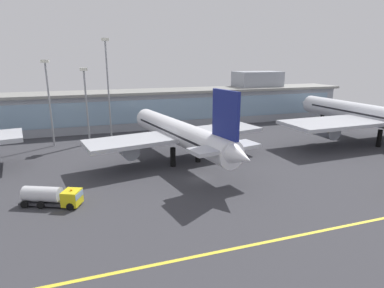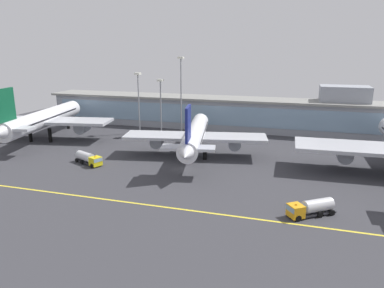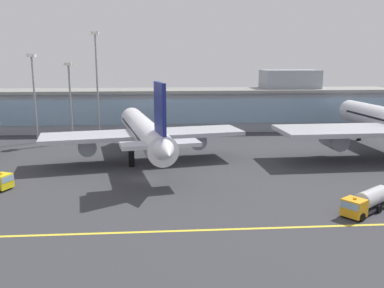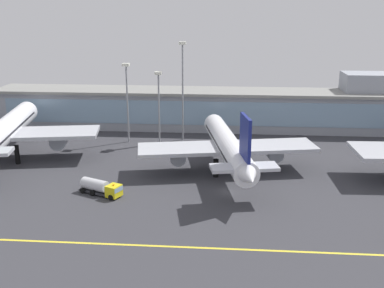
# 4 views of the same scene
# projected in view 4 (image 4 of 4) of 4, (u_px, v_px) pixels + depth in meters

# --- Properties ---
(ground_plane) EXTENTS (190.11, 190.11, 0.00)m
(ground_plane) POSITION_uv_depth(u_px,v_px,m) (227.00, 192.00, 89.77)
(ground_plane) COLOR #38383D
(taxiway_centreline_stripe) EXTENTS (152.09, 0.50, 0.01)m
(taxiway_centreline_stripe) POSITION_uv_depth(u_px,v_px,m) (226.00, 249.00, 68.76)
(taxiway_centreline_stripe) COLOR yellow
(taxiway_centreline_stripe) RESTS_ON ground
(terminal_building) EXTENTS (138.79, 14.00, 16.72)m
(terminal_building) POSITION_uv_depth(u_px,v_px,m) (235.00, 108.00, 134.98)
(terminal_building) COLOR #9399A3
(terminal_building) RESTS_ON ground
(airliner_near_left) EXTENTS (44.34, 52.26, 18.59)m
(airliner_near_left) POSITION_uv_depth(u_px,v_px,m) (4.00, 132.00, 106.86)
(airliner_near_left) COLOR black
(airliner_near_left) RESTS_ON ground
(airliner_near_right) EXTENTS (39.72, 46.12, 16.44)m
(airliner_near_right) POSITION_uv_depth(u_px,v_px,m) (228.00, 146.00, 99.16)
(airliner_near_right) COLOR black
(airliner_near_right) RESTS_ON ground
(fuel_tanker_truck) EXTENTS (9.24, 6.00, 2.90)m
(fuel_tanker_truck) POSITION_uv_depth(u_px,v_px,m) (102.00, 187.00, 88.19)
(fuel_tanker_truck) COLOR black
(fuel_tanker_truck) RESTS_ON ground
(apron_light_mast_west) EXTENTS (1.80, 1.80, 26.28)m
(apron_light_mast_west) POSITION_uv_depth(u_px,v_px,m) (183.00, 78.00, 120.59)
(apron_light_mast_west) COLOR gray
(apron_light_mast_west) RESTS_ON ground
(apron_light_mast_centre) EXTENTS (1.80, 1.80, 19.08)m
(apron_light_mast_centre) POSITION_uv_depth(u_px,v_px,m) (159.00, 96.00, 118.18)
(apron_light_mast_centre) COLOR gray
(apron_light_mast_centre) RESTS_ON ground
(apron_light_mast_east) EXTENTS (1.80, 1.80, 21.00)m
(apron_light_mast_east) POSITION_uv_depth(u_px,v_px,m) (127.00, 90.00, 119.37)
(apron_light_mast_east) COLOR gray
(apron_light_mast_east) RESTS_ON ground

